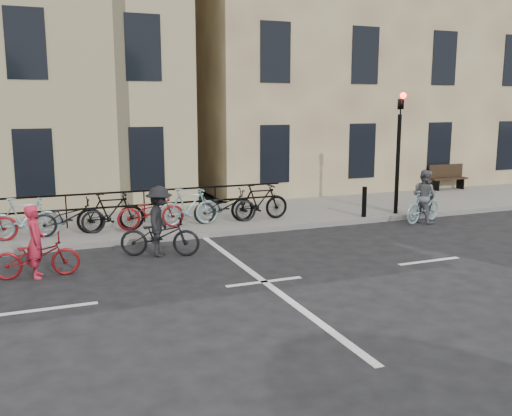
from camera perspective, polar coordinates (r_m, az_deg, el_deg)
name	(u,v)px	position (r m, az deg, el deg)	size (l,w,h in m)	color
ground	(264,282)	(11.36, 0.83, -7.41)	(120.00, 120.00, 0.00)	black
sidewalk	(40,232)	(16.32, -20.80, -2.28)	(46.00, 4.00, 0.15)	slate
building_east	(338,42)	(26.62, 8.19, 16.12)	(14.00, 10.00, 12.00)	#9C815E
traffic_light	(399,138)	(17.71, 14.11, 6.82)	(0.18, 0.30, 3.90)	black
bollard_east	(364,202)	(17.17, 10.77, 0.61)	(0.14, 0.14, 0.90)	black
bollard_west	(430,197)	(18.57, 17.02, 1.07)	(0.14, 0.14, 0.90)	black
bench	(447,176)	(23.49, 18.57, 3.05)	(1.60, 0.41, 0.97)	black
parked_bikes	(88,215)	(15.33, -16.43, -0.64)	(11.45, 1.23, 1.05)	black
cyclist_pink	(36,252)	(12.34, -21.13, -4.17)	(1.71, 0.68, 1.49)	maroon
cyclist_grey	(424,201)	(17.46, 16.42, 0.64)	(1.68, 0.96, 1.57)	#84A8AC
cyclist_dark	(160,229)	(13.27, -9.60, -2.06)	(1.93, 1.28, 1.63)	black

